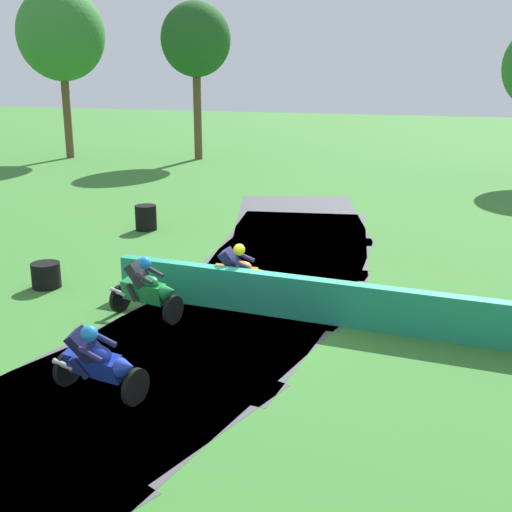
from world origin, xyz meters
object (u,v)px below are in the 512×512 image
(motorcycle_lead_blue, at_px, (98,362))
(motorcycle_chase_green, at_px, (146,289))
(motorcycle_trailing_orange, at_px, (238,274))
(tire_stack_mid_b, at_px, (146,218))
(tire_stack_mid_a, at_px, (46,275))

(motorcycle_lead_blue, height_order, motorcycle_chase_green, motorcycle_chase_green)
(motorcycle_trailing_orange, bearing_deg, tire_stack_mid_b, 132.90)
(tire_stack_mid_a, bearing_deg, motorcycle_lead_blue, -47.45)
(tire_stack_mid_a, height_order, tire_stack_mid_b, tire_stack_mid_b)
(tire_stack_mid_a, bearing_deg, motorcycle_chase_green, -19.02)
(tire_stack_mid_a, bearing_deg, tire_stack_mid_b, 93.40)
(motorcycle_trailing_orange, bearing_deg, motorcycle_lead_blue, -97.48)
(motorcycle_trailing_orange, distance_m, tire_stack_mid_a, 4.72)
(motorcycle_chase_green, relative_size, motorcycle_trailing_orange, 1.01)
(motorcycle_trailing_orange, xyz_separation_m, tire_stack_mid_b, (-5.04, 5.42, -0.25))
(motorcycle_chase_green, distance_m, motorcycle_trailing_orange, 2.14)
(tire_stack_mid_a, xyz_separation_m, tire_stack_mid_b, (-0.35, 5.87, 0.10))
(motorcycle_chase_green, xyz_separation_m, motorcycle_trailing_orange, (1.46, 1.56, -0.00))
(motorcycle_chase_green, xyz_separation_m, tire_stack_mid_a, (-3.23, 1.11, -0.36))
(motorcycle_lead_blue, bearing_deg, motorcycle_chase_green, 104.00)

